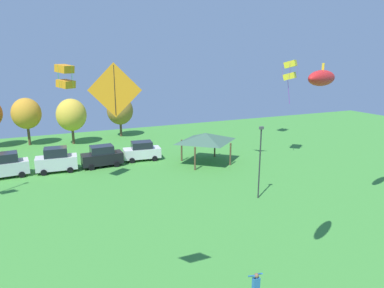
% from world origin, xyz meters
% --- Properties ---
extents(person_standing_mid_field, '(0.52, 0.52, 1.80)m').
position_xyz_m(person_standing_mid_field, '(1.16, 13.45, 1.02)').
color(person_standing_mid_field, navy).
rests_on(person_standing_mid_field, ground).
extents(kite_flying_3, '(1.85, 1.87, 5.09)m').
position_xyz_m(kite_flying_3, '(19.46, 33.98, 10.60)').
color(kite_flying_3, yellow).
extents(kite_flying_4, '(3.36, 2.32, 1.11)m').
position_xyz_m(kite_flying_4, '(4.74, 13.96, 10.98)').
color(kite_flying_4, red).
extents(kite_flying_6, '(1.67, 1.68, 2.05)m').
position_xyz_m(kite_flying_6, '(-5.41, 33.02, 10.42)').
color(kite_flying_6, orange).
extents(kite_flying_8, '(1.92, 0.83, 2.07)m').
position_xyz_m(kite_flying_8, '(-4.98, 14.58, 10.70)').
color(kite_flying_8, orange).
extents(parked_car_leftmost, '(4.32, 2.34, 2.57)m').
position_xyz_m(parked_car_leftmost, '(-11.39, 39.83, 1.25)').
color(parked_car_leftmost, silver).
rests_on(parked_car_leftmost, ground).
extents(parked_car_second_from_left, '(4.34, 2.30, 2.68)m').
position_xyz_m(parked_car_second_from_left, '(-6.58, 39.60, 1.30)').
color(parked_car_second_from_left, silver).
rests_on(parked_car_second_from_left, ground).
extents(parked_car_third_from_left, '(4.53, 2.17, 2.42)m').
position_xyz_m(parked_car_third_from_left, '(-1.77, 39.49, 1.19)').
color(parked_car_third_from_left, black).
rests_on(parked_car_third_from_left, ground).
extents(parked_car_rightmost_in_row, '(4.53, 2.41, 2.29)m').
position_xyz_m(parked_car_rightmost_in_row, '(3.04, 40.12, 1.13)').
color(parked_car_rightmost_in_row, silver).
rests_on(parked_car_rightmost_in_row, ground).
extents(park_pavilion, '(5.77, 4.96, 3.60)m').
position_xyz_m(park_pavilion, '(9.50, 35.92, 3.07)').
color(park_pavilion, brown).
rests_on(park_pavilion, ground).
extents(light_post_1, '(0.36, 0.20, 6.39)m').
position_xyz_m(light_post_1, '(9.09, 24.64, 3.60)').
color(light_post_1, '#2D2D33').
rests_on(light_post_1, ground).
extents(treeline_tree_3, '(3.93, 3.93, 6.68)m').
position_xyz_m(treeline_tree_3, '(-9.47, 53.89, 4.50)').
color(treeline_tree_3, brown).
rests_on(treeline_tree_3, ground).
extents(treeline_tree_4, '(4.15, 4.15, 6.49)m').
position_xyz_m(treeline_tree_4, '(-3.70, 52.07, 4.20)').
color(treeline_tree_4, brown).
rests_on(treeline_tree_4, ground).
extents(treeline_tree_5, '(4.02, 4.02, 6.31)m').
position_xyz_m(treeline_tree_5, '(3.69, 54.31, 4.09)').
color(treeline_tree_5, brown).
rests_on(treeline_tree_5, ground).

